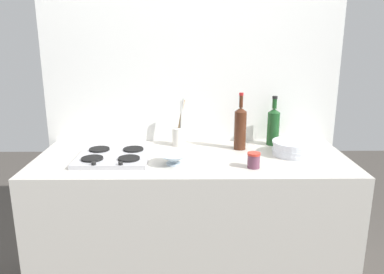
# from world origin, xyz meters

# --- Properties ---
(counter_block) EXTENTS (1.80, 0.70, 0.90)m
(counter_block) POSITION_xyz_m (0.00, 0.00, 0.45)
(counter_block) COLOR beige
(counter_block) RESTS_ON ground
(backsplash_panel) EXTENTS (1.90, 0.06, 2.43)m
(backsplash_panel) POSITION_xyz_m (0.00, 0.38, 1.21)
(backsplash_panel) COLOR white
(backsplash_panel) RESTS_ON ground
(stovetop_hob) EXTENTS (0.40, 0.39, 0.04)m
(stovetop_hob) POSITION_xyz_m (-0.45, -0.02, 0.91)
(stovetop_hob) COLOR #B2B2B7
(stovetop_hob) RESTS_ON counter_block
(plate_stack) EXTENTS (0.26, 0.26, 0.08)m
(plate_stack) POSITION_xyz_m (0.60, 0.04, 0.94)
(plate_stack) COLOR white
(plate_stack) RESTS_ON counter_block
(wine_bottle_leftmost) EXTENTS (0.07, 0.07, 0.35)m
(wine_bottle_leftmost) POSITION_xyz_m (0.30, 0.16, 1.04)
(wine_bottle_leftmost) COLOR #472314
(wine_bottle_leftmost) RESTS_ON counter_block
(wine_bottle_mid_left) EXTENTS (0.08, 0.08, 0.31)m
(wine_bottle_mid_left) POSITION_xyz_m (0.52, 0.25, 1.03)
(wine_bottle_mid_left) COLOR #19471E
(wine_bottle_mid_left) RESTS_ON counter_block
(mixing_bowl) EXTENTS (0.18, 0.18, 0.06)m
(mixing_bowl) POSITION_xyz_m (-0.10, -0.13, 0.93)
(mixing_bowl) COLOR silver
(mixing_bowl) RESTS_ON counter_block
(utensil_crock) EXTENTS (0.08, 0.08, 0.30)m
(utensil_crock) POSITION_xyz_m (-0.08, 0.24, 0.97)
(utensil_crock) COLOR silver
(utensil_crock) RESTS_ON counter_block
(condiment_jar_front) EXTENTS (0.07, 0.07, 0.08)m
(condiment_jar_front) POSITION_xyz_m (0.33, -0.19, 0.94)
(condiment_jar_front) COLOR #66384C
(condiment_jar_front) RESTS_ON counter_block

